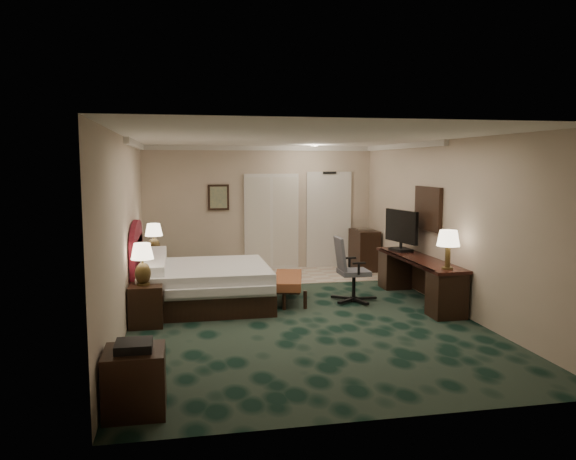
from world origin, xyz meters
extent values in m
cube|color=black|center=(0.00, 0.00, 0.00)|extent=(5.00, 7.50, 0.00)
cube|color=white|center=(0.00, 0.00, 2.70)|extent=(5.00, 7.50, 0.00)
cube|color=tan|center=(0.00, 3.75, 1.35)|extent=(5.00, 0.00, 2.70)
cube|color=tan|center=(0.00, -3.75, 1.35)|extent=(5.00, 0.00, 2.70)
cube|color=tan|center=(-2.50, 0.00, 1.35)|extent=(0.00, 7.50, 2.70)
cube|color=tan|center=(2.50, 0.00, 1.35)|extent=(0.00, 7.50, 2.70)
cube|color=beige|center=(0.90, 2.90, 0.01)|extent=(3.20, 1.70, 0.01)
cube|color=silver|center=(1.55, 3.72, 1.05)|extent=(1.02, 0.06, 2.18)
cube|color=beige|center=(0.25, 3.71, 1.05)|extent=(1.20, 0.06, 2.10)
cube|color=slate|center=(-0.90, 3.71, 1.60)|extent=(0.45, 0.06, 0.55)
cube|color=white|center=(2.46, 0.60, 1.55)|extent=(0.05, 0.95, 0.75)
cube|color=silver|center=(-1.36, 0.76, 0.33)|extent=(2.08, 1.93, 0.66)
cube|color=black|center=(-2.24, -0.23, 0.30)|extent=(0.48, 0.55, 0.59)
cube|color=black|center=(-2.24, 2.29, 0.30)|extent=(0.47, 0.54, 0.59)
cube|color=brown|center=(0.04, 0.76, 0.22)|extent=(0.72, 1.35, 0.43)
cube|color=black|center=(-2.19, -3.16, 0.30)|extent=(0.56, 0.56, 0.60)
cube|color=black|center=(2.20, 0.36, 0.37)|extent=(0.55, 2.57, 0.74)
cube|color=black|center=(2.19, 1.11, 1.11)|extent=(0.26, 0.96, 0.75)
cube|color=black|center=(2.22, 3.20, 0.44)|extent=(0.46, 0.84, 0.88)
camera|label=1|loc=(-1.77, -8.36, 2.31)|focal=35.00mm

